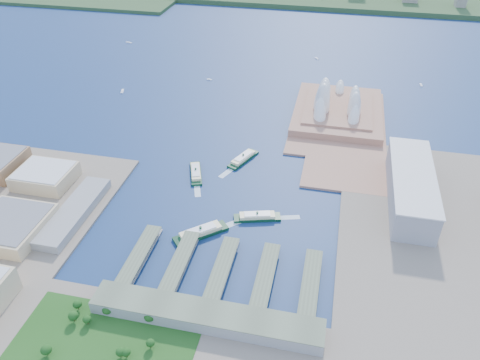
% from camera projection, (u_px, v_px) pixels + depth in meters
% --- Properties ---
extents(ground, '(3000.00, 3000.00, 0.00)m').
position_uv_depth(ground, '(227.00, 221.00, 511.42)').
color(ground, '#10264E').
rests_on(ground, ground).
extents(east_land, '(240.00, 500.00, 3.00)m').
position_uv_depth(east_land, '(468.00, 291.00, 427.89)').
color(east_land, gray).
rests_on(east_land, ground).
extents(peninsula, '(135.00, 220.00, 3.00)m').
position_uv_depth(peninsula, '(338.00, 121.00, 699.17)').
color(peninsula, '#A37259').
rests_on(peninsula, ground).
extents(opera_house, '(134.00, 180.00, 58.00)m').
position_uv_depth(opera_house, '(340.00, 97.00, 698.07)').
color(opera_house, white).
rests_on(opera_house, peninsula).
extents(toaster_building, '(45.00, 155.00, 35.00)m').
position_uv_depth(toaster_building, '(411.00, 187.00, 528.86)').
color(toaster_building, gray).
rests_on(toaster_building, east_land).
extents(ferry_wharves, '(184.00, 90.00, 9.30)m').
position_uv_depth(ferry_wharves, '(222.00, 269.00, 446.33)').
color(ferry_wharves, '#58634B').
rests_on(ferry_wharves, ground).
extents(terminal_building, '(200.00, 28.00, 12.00)m').
position_uv_depth(terminal_building, '(206.00, 316.00, 395.71)').
color(terminal_building, gray).
rests_on(terminal_building, south_land).
extents(park, '(150.00, 110.00, 16.00)m').
position_uv_depth(park, '(94.00, 354.00, 363.97)').
color(park, '#194714').
rests_on(park, south_land).
extents(ferry_a, '(29.43, 52.26, 9.62)m').
position_uv_depth(ferry_a, '(196.00, 171.00, 583.04)').
color(ferry_a, '#0D371C').
rests_on(ferry_a, ground).
extents(ferry_b, '(33.52, 53.90, 10.01)m').
position_uv_depth(ferry_b, '(243.00, 157.00, 609.85)').
color(ferry_b, '#0D371C').
rests_on(ferry_b, ground).
extents(ferry_c, '(54.46, 50.45, 11.20)m').
position_uv_depth(ferry_c, '(201.00, 231.00, 490.13)').
color(ferry_c, '#0D371C').
rests_on(ferry_c, ground).
extents(ferry_d, '(52.99, 26.80, 9.72)m').
position_uv_depth(ferry_d, '(257.00, 215.00, 512.34)').
color(ferry_d, '#0D371C').
rests_on(ferry_d, ground).
extents(boat_a, '(7.82, 15.43, 2.89)m').
position_uv_depth(boat_a, '(122.00, 91.00, 787.67)').
color(boat_a, white).
rests_on(boat_a, ground).
extents(boat_b, '(9.14, 3.88, 2.40)m').
position_uv_depth(boat_b, '(209.00, 79.00, 828.33)').
color(boat_b, white).
rests_on(boat_b, ground).
extents(boat_c, '(4.40, 11.67, 2.57)m').
position_uv_depth(boat_c, '(421.00, 85.00, 808.82)').
color(boat_c, white).
rests_on(boat_c, ground).
extents(boat_d, '(14.57, 6.24, 2.40)m').
position_uv_depth(boat_d, '(129.00, 42.00, 990.00)').
color(boat_d, white).
rests_on(boat_d, ground).
extents(boat_e, '(8.54, 9.54, 2.39)m').
position_uv_depth(boat_e, '(317.00, 58.00, 912.99)').
color(boat_e, white).
rests_on(boat_e, ground).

